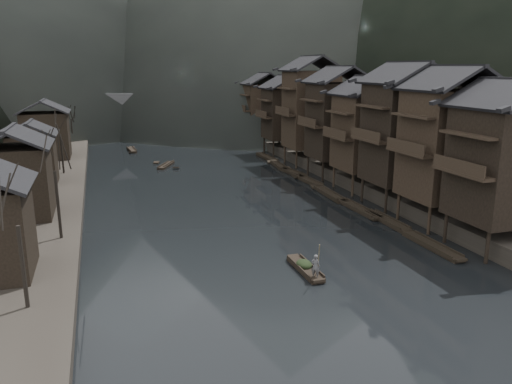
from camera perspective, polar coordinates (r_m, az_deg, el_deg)
name	(u,v)px	position (r m, az deg, el deg)	size (l,w,h in m)	color
water	(264,238)	(43.27, 0.89, -5.31)	(300.00, 300.00, 0.00)	black
right_bank	(377,143)	(93.13, 13.71, 5.42)	(40.00, 200.00, 1.80)	#2D2823
stilt_houses	(346,110)	(65.23, 10.25, 9.17)	(9.00, 67.60, 16.20)	black
left_houses	(27,149)	(59.93, -24.68, 4.46)	(8.10, 53.20, 8.73)	black
bare_trees	(60,142)	(58.62, -21.45, 5.37)	(3.94, 72.64, 7.89)	black
moored_sampans	(320,187)	(61.01, 7.35, 0.57)	(2.15, 50.35, 0.47)	black
midriver_boats	(147,157)	(82.90, -12.31, 3.97)	(6.24, 21.78, 0.45)	black
stone_bridge	(159,110)	(111.83, -10.99, 9.14)	(40.00, 6.00, 9.00)	#4C4C4F
hero_sampan	(305,268)	(36.75, 5.64, -8.68)	(1.10, 5.13, 0.44)	black
cargo_heap	(304,260)	(36.74, 5.52, -7.72)	(1.13, 1.48, 0.68)	black
boatman	(316,263)	(34.82, 6.83, -8.08)	(0.64, 0.42, 1.75)	#5B5A5D
bamboo_pole	(320,226)	(33.98, 7.27, -3.85)	(0.06, 0.06, 4.37)	#8C7A51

